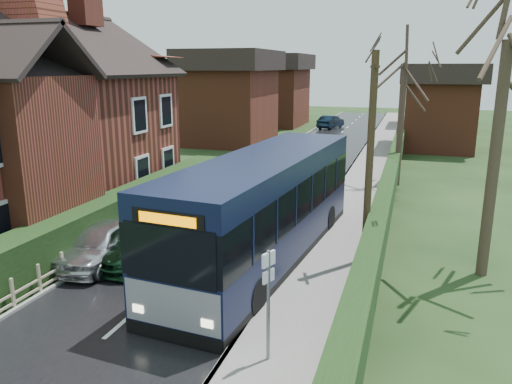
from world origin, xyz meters
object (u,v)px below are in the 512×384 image
(car_silver, at_px, (102,244))
(car_green, at_px, (145,242))
(bus, at_px, (265,209))
(bus_stop_sign, at_px, (268,291))
(brick_house, at_px, (15,116))
(telegraph_pole, at_px, (370,161))

(car_silver, distance_m, car_green, 1.40)
(bus, distance_m, car_green, 4.14)
(bus, height_order, bus_stop_sign, bus)
(brick_house, height_order, bus, brick_house)
(car_silver, bearing_deg, bus, 17.71)
(bus, height_order, car_silver, bus)
(brick_house, relative_size, bus_stop_sign, 5.54)
(car_silver, height_order, telegraph_pole, telegraph_pole)
(car_silver, bearing_deg, bus_stop_sign, -33.30)
(car_green, xyz_separation_m, bus_stop_sign, (5.60, -4.65, 1.12))
(brick_house, height_order, bus_stop_sign, brick_house)
(bus, distance_m, telegraph_pole, 3.68)
(bus, height_order, telegraph_pole, telegraph_pole)
(car_green, relative_size, bus_stop_sign, 1.62)
(bus, distance_m, car_silver, 5.46)
(brick_house, xyz_separation_m, bus, (10.93, -1.33, -2.63))
(brick_house, distance_m, car_green, 8.45)
(telegraph_pole, bearing_deg, car_silver, 178.09)
(bus_stop_sign, bearing_deg, car_silver, 171.19)
(bus_stop_sign, bearing_deg, telegraph_pole, 98.65)
(car_silver, xyz_separation_m, bus_stop_sign, (6.80, -3.93, 1.07))
(car_green, relative_size, telegraph_pole, 0.63)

